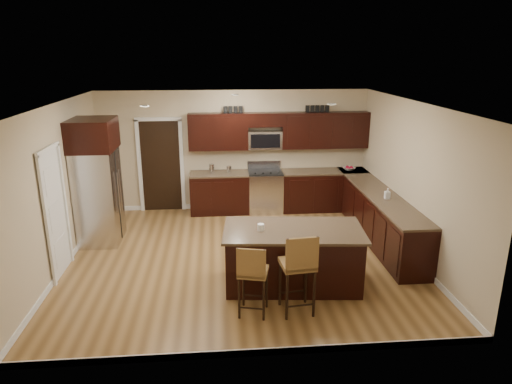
{
  "coord_description": "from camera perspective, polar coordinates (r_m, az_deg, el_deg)",
  "views": [
    {
      "loc": [
        -0.38,
        -7.38,
        3.51
      ],
      "look_at": [
        0.3,
        0.4,
        1.09
      ],
      "focal_mm": 32.0,
      "sensor_mm": 36.0,
      "label": 1
    }
  ],
  "objects": [
    {
      "name": "wall_left",
      "position": [
        8.12,
        -23.58,
        0.33
      ],
      "size": [
        0.0,
        5.5,
        5.5
      ],
      "primitive_type": "plane",
      "rotation": [
        1.57,
        0.0,
        1.57
      ],
      "color": "#C2B08C",
      "rests_on": "floor"
    },
    {
      "name": "wall_back",
      "position": [
        10.36,
        -2.76,
        5.17
      ],
      "size": [
        6.0,
        0.0,
        6.0
      ],
      "primitive_type": "plane",
      "rotation": [
        1.57,
        0.0,
        0.0
      ],
      "color": "#C2B08C",
      "rests_on": "floor"
    },
    {
      "name": "refrigerator",
      "position": [
        8.97,
        -19.24,
        1.37
      ],
      "size": [
        0.79,
        0.95,
        2.35
      ],
      "color": "silver",
      "rests_on": "floor"
    },
    {
      "name": "pantry_door",
      "position": [
        7.94,
        -23.82,
        -2.57
      ],
      "size": [
        0.03,
        0.8,
        2.04
      ],
      "primitive_type": "cube",
      "color": "white",
      "rests_on": "floor"
    },
    {
      "name": "floor_mat",
      "position": [
        9.51,
        1.56,
        -4.4
      ],
      "size": [
        0.99,
        0.82,
        0.01
      ],
      "primitive_type": "cube",
      "rotation": [
        0.0,
        0.0,
        0.35
      ],
      "color": "brown",
      "rests_on": "floor"
    },
    {
      "name": "wall_right",
      "position": [
        8.39,
        18.98,
        1.36
      ],
      "size": [
        0.0,
        5.5,
        5.5
      ],
      "primitive_type": "plane",
      "rotation": [
        1.57,
        0.0,
        -1.57
      ],
      "color": "#C2B08C",
      "rests_on": "floor"
    },
    {
      "name": "stool_left",
      "position": [
        6.24,
        -0.44,
        -10.03
      ],
      "size": [
        0.47,
        0.47,
        1.05
      ],
      "rotation": [
        0.0,
        0.0,
        -0.23
      ],
      "color": "olive",
      "rests_on": "floor"
    },
    {
      "name": "upper_cabinets",
      "position": [
        10.2,
        3.16,
        7.78
      ],
      "size": [
        4.0,
        0.33,
        0.8
      ],
      "color": "black",
      "rests_on": "wall_back"
    },
    {
      "name": "canister_short",
      "position": [
        10.14,
        -3.4,
        2.85
      ],
      "size": [
        0.11,
        0.11,
        0.15
      ],
      "primitive_type": "cylinder",
      "color": "silver",
      "rests_on": "base_cabinets"
    },
    {
      "name": "microwave",
      "position": [
        10.21,
        1.1,
        6.56
      ],
      "size": [
        0.76,
        0.31,
        0.4
      ],
      "primitive_type": "cube",
      "color": "silver",
      "rests_on": "upper_cabinets"
    },
    {
      "name": "floor",
      "position": [
        8.17,
        -1.84,
        -8.2
      ],
      "size": [
        6.0,
        6.0,
        0.0
      ],
      "primitive_type": "plane",
      "color": "olive",
      "rests_on": "ground"
    },
    {
      "name": "letter_decor",
      "position": [
        10.11,
        2.39,
        10.31
      ],
      "size": [
        2.2,
        0.03,
        0.15
      ],
      "primitive_type": null,
      "color": "black",
      "rests_on": "upper_cabinets"
    },
    {
      "name": "island",
      "position": [
        7.16,
        4.62,
        -8.3
      ],
      "size": [
        2.21,
        1.29,
        0.92
      ],
      "rotation": [
        0.0,
        0.0,
        -0.09
      ],
      "color": "black",
      "rests_on": "floor"
    },
    {
      "name": "canister_tall",
      "position": [
        10.14,
        -5.54,
        2.93
      ],
      "size": [
        0.12,
        0.12,
        0.2
      ],
      "primitive_type": "cylinder",
      "color": "silver",
      "rests_on": "base_cabinets"
    },
    {
      "name": "doorway",
      "position": [
        10.49,
        -11.79,
        3.18
      ],
      "size": [
        0.85,
        0.03,
        2.06
      ],
      "primitive_type": "cube",
      "color": "black",
      "rests_on": "floor"
    },
    {
      "name": "base_cabinets",
      "position": [
        9.61,
        9.05,
        -1.5
      ],
      "size": [
        4.02,
        3.96,
        0.92
      ],
      "color": "black",
      "rests_on": "floor"
    },
    {
      "name": "ceiling",
      "position": [
        7.43,
        -2.04,
        10.97
      ],
      "size": [
        6.0,
        6.0,
        0.0
      ],
      "primitive_type": "plane",
      "rotation": [
        3.14,
        0.0,
        0.0
      ],
      "color": "silver",
      "rests_on": "wall_back"
    },
    {
      "name": "fruit_bowl",
      "position": [
        10.58,
        11.54,
        2.88
      ],
      "size": [
        0.35,
        0.35,
        0.07
      ],
      "primitive_type": "imported",
      "rotation": [
        0.0,
        0.0,
        0.39
      ],
      "color": "silver",
      "rests_on": "base_cabinets"
    },
    {
      "name": "range",
      "position": [
        10.34,
        1.15,
        0.13
      ],
      "size": [
        0.76,
        0.64,
        1.11
      ],
      "color": "silver",
      "rests_on": "floor"
    },
    {
      "name": "soap_bottle",
      "position": [
        8.66,
        16.1,
        -0.17
      ],
      "size": [
        0.09,
        0.09,
        0.2
      ],
      "primitive_type": "imported",
      "rotation": [
        0.0,
        0.0,
        -0.02
      ],
      "color": "#B2B2B2",
      "rests_on": "base_cabinets"
    },
    {
      "name": "island_jar",
      "position": [
        6.88,
        0.6,
        -4.42
      ],
      "size": [
        0.1,
        0.1,
        0.1
      ],
      "primitive_type": "cylinder",
      "color": "white",
      "rests_on": "island"
    },
    {
      "name": "stool_mid",
      "position": [
        6.26,
        5.39,
        -9.06
      ],
      "size": [
        0.49,
        0.49,
        1.19
      ],
      "rotation": [
        0.0,
        0.0,
        0.11
      ],
      "color": "olive",
      "rests_on": "floor"
    }
  ]
}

